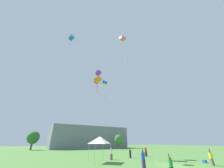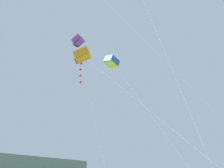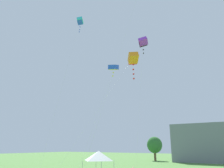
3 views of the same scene
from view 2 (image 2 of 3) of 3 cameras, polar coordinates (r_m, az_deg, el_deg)
The scene contains 3 objects.
kite_blue_box_0 at distance 19.03m, azimuth -0.09°, elevation 5.85°, with size 1.57×8.76×14.05m.
kite_orange_box_1 at distance 23.65m, azimuth -7.83°, elevation 7.30°, with size 2.18×17.40×17.18m.
kite_purple_box_3 at distance 27.15m, azimuth -8.81°, elevation 11.04°, with size 1.70×6.51×20.39m.
Camera 2 is at (-18.75, -2.52, 3.89)m, focal length 35.00 mm.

